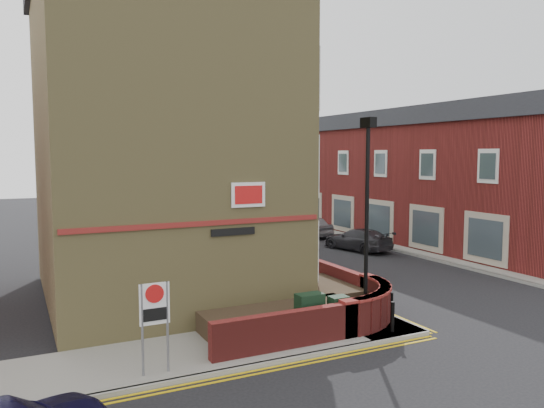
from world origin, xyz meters
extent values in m
plane|color=black|center=(0.00, 0.00, 0.00)|extent=(120.00, 120.00, 0.00)
cube|color=gray|center=(-3.50, 1.50, 0.06)|extent=(13.00, 3.00, 0.12)
cube|color=gray|center=(2.00, 16.00, 0.06)|extent=(2.00, 32.00, 0.12)
cube|color=gray|center=(13.00, 13.00, 0.06)|extent=(4.00, 40.00, 0.12)
cube|color=gray|center=(-3.50, 0.00, 0.06)|extent=(13.00, 0.15, 0.12)
cube|color=gray|center=(3.00, 16.00, 0.06)|extent=(0.15, 32.00, 0.12)
cube|color=gray|center=(11.00, 13.00, 0.06)|extent=(0.15, 40.00, 0.12)
cube|color=gold|center=(-3.50, -0.25, 0.01)|extent=(13.00, 0.28, 0.01)
cube|color=gold|center=(3.25, 16.00, 0.01)|extent=(0.28, 32.00, 0.01)
cube|color=#978750|center=(-3.00, 8.00, 5.62)|extent=(8.00, 10.00, 11.00)
cube|color=maroon|center=(-3.00, 2.97, 3.32)|extent=(7.80, 0.06, 0.15)
cube|color=white|center=(-1.50, 2.96, 4.12)|extent=(1.10, 0.05, 0.75)
cube|color=black|center=(-2.00, 2.96, 3.02)|extent=(1.40, 0.04, 0.22)
cylinder|color=black|center=(1.60, 1.20, 3.12)|extent=(0.12, 0.12, 6.00)
cylinder|color=black|center=(1.60, 1.20, 0.52)|extent=(0.20, 0.20, 0.80)
cube|color=black|center=(1.60, 1.20, 6.27)|extent=(0.25, 0.50, 0.30)
cube|color=black|center=(-0.30, 1.30, 0.72)|extent=(0.80, 0.45, 1.20)
cube|color=black|center=(0.50, 1.00, 0.67)|extent=(0.55, 0.40, 1.10)
cylinder|color=black|center=(2.00, 0.40, 0.57)|extent=(0.11, 0.11, 0.90)
cylinder|color=black|center=(2.60, 1.20, 0.57)|extent=(0.11, 0.11, 0.90)
cylinder|color=slate|center=(-5.30, 0.50, 1.22)|extent=(0.06, 0.06, 2.20)
cylinder|color=slate|center=(-4.70, 0.50, 1.22)|extent=(0.06, 0.06, 2.20)
cube|color=white|center=(-5.00, 0.50, 1.82)|extent=(0.72, 0.04, 1.00)
cylinder|color=red|center=(-5.00, 0.47, 2.07)|extent=(0.44, 0.02, 0.44)
cube|color=maroon|center=(14.50, 17.00, 3.50)|extent=(5.00, 30.00, 7.00)
cube|color=#26282E|center=(14.50, 17.00, 7.50)|extent=(5.40, 30.40, 1.00)
cube|color=#BCB19B|center=(14.50, 38.00, 3.50)|extent=(5.00, 12.00, 7.00)
cube|color=#26282E|center=(14.50, 38.00, 7.50)|extent=(5.40, 12.40, 1.00)
cylinder|color=#382B1E|center=(2.00, 14.00, 2.40)|extent=(0.24, 0.24, 4.55)
sphere|color=#1B4818|center=(2.00, 14.00, 5.00)|extent=(3.64, 3.64, 3.64)
sphere|color=#1B4818|center=(2.40, 13.70, 4.15)|extent=(2.60, 2.60, 2.60)
sphere|color=#1B4818|center=(1.70, 14.40, 4.54)|extent=(2.86, 2.86, 2.86)
cylinder|color=#382B1E|center=(2.00, 22.00, 2.64)|extent=(0.24, 0.24, 5.04)
sphere|color=#1B4818|center=(2.00, 22.00, 5.52)|extent=(4.03, 4.03, 4.03)
sphere|color=#1B4818|center=(2.40, 21.70, 4.58)|extent=(2.88, 2.88, 2.88)
sphere|color=#1B4818|center=(1.70, 22.40, 5.02)|extent=(3.17, 3.17, 3.17)
cylinder|color=#382B1E|center=(2.00, 30.00, 2.50)|extent=(0.24, 0.24, 4.76)
sphere|color=#1B4818|center=(2.00, 30.00, 5.22)|extent=(3.81, 3.81, 3.81)
sphere|color=#1B4818|center=(2.40, 29.70, 4.34)|extent=(2.72, 2.72, 2.72)
sphere|color=#1B4818|center=(1.70, 30.40, 4.74)|extent=(2.99, 2.99, 2.99)
cylinder|color=black|center=(2.40, 25.00, 1.72)|extent=(0.10, 0.10, 3.20)
imported|color=black|center=(2.40, 25.00, 3.82)|extent=(0.20, 0.16, 1.00)
imported|color=gray|center=(3.88, 12.32, 0.65)|extent=(2.20, 4.17, 1.31)
imported|color=maroon|center=(4.82, 19.45, 0.66)|extent=(3.76, 5.22, 1.32)
imported|color=#2C2B30|center=(9.31, 12.48, 0.61)|extent=(2.63, 4.49, 1.22)
imported|color=#919398|center=(9.44, 18.18, 0.70)|extent=(1.77, 4.14, 1.39)
camera|label=1|loc=(-7.89, -11.69, 5.32)|focal=35.00mm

